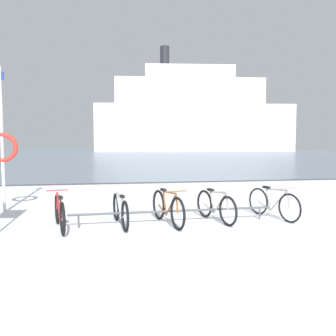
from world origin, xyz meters
name	(u,v)px	position (x,y,z in m)	size (l,w,h in m)	color
ground	(125,153)	(0.00, 53.90, -0.04)	(80.00, 132.00, 0.08)	white
bike_rack	(174,211)	(-0.99, 2.34, 0.27)	(4.62, 0.20, 0.31)	#4C5156
bicycle_0	(60,213)	(-3.45, 2.23, 0.35)	(0.57, 1.69, 0.77)	black
bicycle_1	(120,210)	(-2.19, 2.33, 0.34)	(0.46, 1.70, 0.75)	black
bicycle_2	(168,208)	(-1.15, 2.26, 0.37)	(0.57, 1.75, 0.81)	black
bicycle_3	(216,206)	(-0.01, 2.37, 0.35)	(0.58, 1.60, 0.77)	black
bicycle_4	(273,204)	(1.44, 2.45, 0.36)	(0.64, 1.62, 0.79)	black
rescue_post	(2,144)	(-5.13, 4.28, 1.78)	(0.78, 0.12, 3.75)	silver
ferry_ship	(192,117)	(13.06, 60.11, 6.66)	(37.50, 13.44, 19.85)	silver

